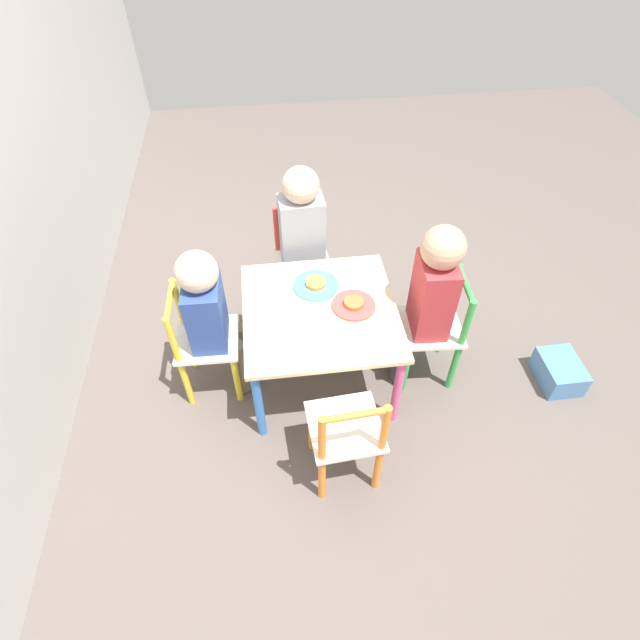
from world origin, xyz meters
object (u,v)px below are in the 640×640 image
object	(u,v)px
storage_bin	(559,372)
plate_right	(316,285)
chair_yellow	(203,343)
child_back	(211,312)
plate_front	(354,305)
child_front	(429,293)
chair_red	(302,262)
kids_table	(320,319)
child_right	(303,234)
chair_green	(434,330)
chair_orange	(346,435)

from	to	relation	value
storage_bin	plate_right	bearing A→B (deg)	73.69
chair_yellow	child_back	world-z (taller)	child_back
plate_front	plate_right	bearing A→B (deg)	45.00
child_front	plate_front	bearing A→B (deg)	-91.81
plate_front	chair_red	bearing A→B (deg)	18.48
chair_yellow	kids_table	bearing A→B (deg)	-90.00
chair_yellow	child_right	world-z (taller)	child_right
chair_yellow	child_back	distance (m)	0.19
chair_green	plate_right	bearing A→B (deg)	-105.25
chair_red	chair_green	size ratio (longest dim) A/B	1.00
kids_table	child_back	world-z (taller)	child_back
chair_yellow	chair_orange	world-z (taller)	same
plate_right	chair_orange	bearing A→B (deg)	-177.08
kids_table	storage_bin	bearing A→B (deg)	-99.29
chair_yellow	plate_front	bearing A→B (deg)	-89.62
kids_table	chair_yellow	size ratio (longest dim) A/B	1.16
child_right	chair_red	bearing A→B (deg)	90.00
chair_orange	plate_front	size ratio (longest dim) A/B	2.99
kids_table	plate_right	world-z (taller)	plate_right
kids_table	child_right	world-z (taller)	child_right
chair_orange	plate_right	bearing A→B (deg)	-90.81
kids_table	child_front	xyz separation A→B (m)	(-0.03, -0.44, 0.12)
child_back	chair_green	bearing A→B (deg)	-91.15
chair_red	chair_orange	bearing A→B (deg)	-89.72
chair_orange	child_back	size ratio (longest dim) A/B	0.72
kids_table	child_front	distance (m)	0.45
child_front	plate_front	size ratio (longest dim) A/B	4.47
chair_yellow	chair_orange	distance (m)	0.74
plate_right	plate_front	xyz separation A→B (m)	(-0.14, -0.14, 0.00)
child_back	plate_front	bearing A→B (deg)	-89.58
chair_yellow	plate_right	distance (m)	0.54
chair_orange	child_front	world-z (taller)	child_front
kids_table	plate_right	xyz separation A→B (m)	(0.14, 0.00, 0.06)
plate_right	chair_red	bearing A→B (deg)	4.39
kids_table	chair_yellow	distance (m)	0.51
chair_red	child_right	xyz separation A→B (m)	(-0.06, -0.00, 0.21)
child_front	child_back	xyz separation A→B (m)	(0.04, 0.87, -0.04)
chair_green	child_front	world-z (taller)	child_front
chair_red	kids_table	bearing A→B (deg)	-90.00
chair_yellow	child_right	xyz separation A→B (m)	(0.42, -0.47, 0.21)
plate_right	storage_bin	world-z (taller)	plate_right
kids_table	chair_green	size ratio (longest dim) A/B	1.16
chair_yellow	plate_right	world-z (taller)	chair_yellow
chair_red	chair_orange	xyz separation A→B (m)	(-0.99, -0.06, 0.00)
chair_red	child_right	distance (m)	0.22
chair_red	plate_front	distance (m)	0.55
child_right	chair_green	bearing A→B (deg)	-45.31
chair_orange	plate_right	distance (m)	0.66
plate_right	storage_bin	size ratio (longest dim) A/B	0.89
chair_green	child_back	distance (m)	0.95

